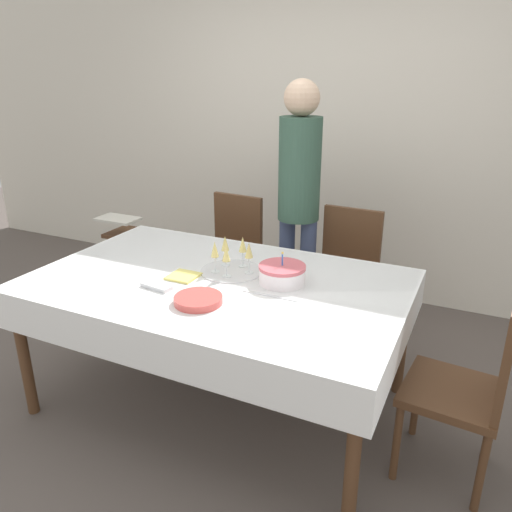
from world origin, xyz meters
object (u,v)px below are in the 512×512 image
(dining_chair_far_right, at_px, (345,275))
(person_standing, at_px, (299,187))
(dining_chair_right_end, at_px, (475,381))
(birthday_cake, at_px, (282,274))
(plate_stack_main, at_px, (198,300))
(champagne_tray, at_px, (232,259))
(dining_chair_far_left, at_px, (231,255))
(high_chair, at_px, (127,242))

(dining_chair_far_right, height_order, person_standing, person_standing)
(dining_chair_right_end, bearing_deg, birthday_cake, 173.39)
(birthday_cake, relative_size, plate_stack_main, 1.05)
(champagne_tray, bearing_deg, dining_chair_far_right, 62.16)
(dining_chair_far_left, bearing_deg, champagne_tray, -61.11)
(dining_chair_far_left, height_order, birthday_cake, dining_chair_far_left)
(dining_chair_far_left, bearing_deg, high_chair, -179.82)
(champagne_tray, relative_size, high_chair, 0.48)
(birthday_cake, bearing_deg, plate_stack_main, -124.18)
(birthday_cake, relative_size, champagne_tray, 0.71)
(dining_chair_far_right, xyz_separation_m, champagne_tray, (-0.42, -0.80, 0.32))
(plate_stack_main, bearing_deg, dining_chair_far_left, 111.73)
(dining_chair_right_end, relative_size, birthday_cake, 3.92)
(birthday_cake, height_order, champagne_tray, champagne_tray)
(plate_stack_main, relative_size, high_chair, 0.33)
(champagne_tray, xyz_separation_m, high_chair, (-1.41, 0.80, -0.36))
(dining_chair_right_end, bearing_deg, high_chair, 160.77)
(birthday_cake, bearing_deg, dining_chair_right_end, -6.61)
(champagne_tray, relative_size, person_standing, 0.19)
(birthday_cake, bearing_deg, person_standing, 105.83)
(champagne_tray, bearing_deg, dining_chair_right_end, -6.24)
(dining_chair_far_right, distance_m, champagne_tray, 0.96)
(dining_chair_far_left, relative_size, dining_chair_far_right, 1.00)
(dining_chair_far_right, relative_size, birthday_cake, 3.92)
(dining_chair_right_end, xyz_separation_m, champagne_tray, (-1.28, 0.14, 0.32))
(champagne_tray, xyz_separation_m, person_standing, (0.06, 0.85, 0.23))
(champagne_tray, xyz_separation_m, plate_stack_main, (0.04, -0.42, -0.06))
(dining_chair_right_end, relative_size, plate_stack_main, 4.12)
(champagne_tray, bearing_deg, high_chair, 150.42)
(dining_chair_far_left, distance_m, high_chair, 0.96)
(dining_chair_far_left, bearing_deg, person_standing, 5.11)
(birthday_cake, distance_m, person_standing, 0.94)
(dining_chair_far_right, distance_m, high_chair, 1.83)
(high_chair, bearing_deg, champagne_tray, -29.58)
(dining_chair_far_right, height_order, champagne_tray, dining_chair_far_right)
(plate_stack_main, xyz_separation_m, high_chair, (-1.45, 1.22, -0.30))
(dining_chair_far_right, bearing_deg, dining_chair_far_left, -179.99)
(high_chair, bearing_deg, dining_chair_right_end, -19.23)
(champagne_tray, bearing_deg, dining_chair_far_left, 118.89)
(dining_chair_far_left, relative_size, plate_stack_main, 4.12)
(dining_chair_far_left, height_order, plate_stack_main, dining_chair_far_left)
(birthday_cake, distance_m, champagne_tray, 0.31)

